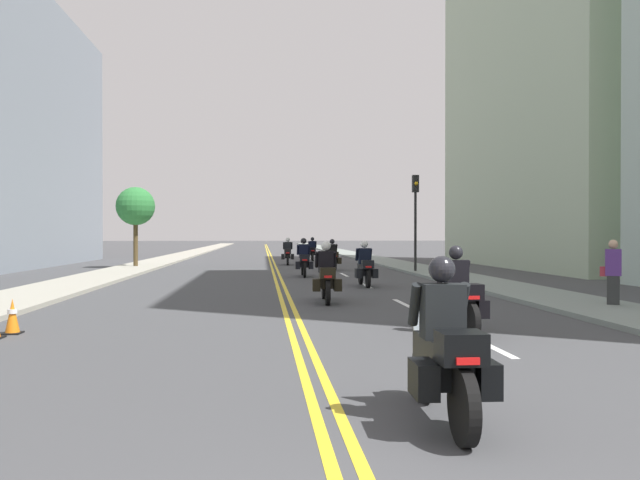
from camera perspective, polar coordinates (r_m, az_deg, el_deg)
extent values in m
plane|color=#414144|center=(50.04, -4.56, -1.58)|extent=(264.00, 264.00, 0.00)
cube|color=#9F9A8C|center=(50.48, -12.93, -1.51)|extent=(2.52, 144.00, 0.12)
cube|color=gray|center=(50.67, 3.78, -1.49)|extent=(2.52, 144.00, 0.12)
cube|color=yellow|center=(50.04, -4.70, -1.58)|extent=(0.12, 132.00, 0.01)
cube|color=yellow|center=(50.04, -4.42, -1.58)|extent=(0.12, 132.00, 0.01)
cube|color=silver|center=(10.82, 14.96, -9.18)|extent=(0.14, 2.40, 0.01)
cube|color=silver|center=(16.53, 7.70, -5.81)|extent=(0.14, 2.40, 0.01)
cube|color=silver|center=(22.39, 4.23, -4.15)|extent=(0.14, 2.40, 0.01)
cube|color=silver|center=(28.31, 2.21, -3.18)|extent=(0.14, 2.40, 0.01)
cube|color=silver|center=(34.25, 0.90, -2.54)|extent=(0.14, 2.40, 0.01)
cube|color=silver|center=(40.22, -0.03, -2.09)|extent=(0.14, 2.40, 0.01)
cube|color=silver|center=(46.19, -0.72, -1.75)|extent=(0.14, 2.40, 0.01)
cube|color=silver|center=(52.17, -1.24, -1.49)|extent=(0.14, 2.40, 0.01)
cube|color=silver|center=(58.15, -1.66, -1.29)|extent=(0.14, 2.40, 0.01)
cube|color=#A5BA9B|center=(38.53, 20.19, 13.86)|extent=(6.08, 19.77, 21.49)
cube|color=#2D3847|center=(39.06, 24.25, 5.68)|extent=(0.04, 16.60, 0.90)
cube|color=#2D3847|center=(40.03, 24.28, 14.13)|extent=(0.04, 16.60, 0.90)
cylinder|color=black|center=(7.06, 9.43, -11.65)|extent=(0.12, 0.67, 0.67)
cylinder|color=black|center=(5.69, 12.97, -14.64)|extent=(0.12, 0.67, 0.67)
cube|color=silver|center=(7.00, 9.44, -8.80)|extent=(0.15, 0.32, 0.04)
cube|color=black|center=(6.31, 11.00, -10.52)|extent=(0.34, 1.12, 0.40)
cube|color=black|center=(5.65, 12.76, -9.56)|extent=(0.41, 0.37, 0.28)
cube|color=red|center=(5.49, 13.34, -10.71)|extent=(0.20, 0.03, 0.06)
cube|color=black|center=(5.85, 9.43, -12.40)|extent=(0.21, 0.44, 0.32)
cube|color=black|center=(6.00, 14.75, -12.08)|extent=(0.21, 0.44, 0.32)
cube|color=#B2C1CC|center=(6.70, 9.97, -6.59)|extent=(0.36, 0.13, 0.36)
cube|color=black|center=(6.19, 11.13, -6.38)|extent=(0.41, 0.27, 0.53)
cylinder|color=black|center=(6.27, 8.65, -5.83)|extent=(0.11, 0.28, 0.45)
cylinder|color=black|center=(6.40, 12.87, -5.71)|extent=(0.11, 0.28, 0.45)
sphere|color=black|center=(6.19, 11.07, -2.63)|extent=(0.26, 0.26, 0.26)
cylinder|color=black|center=(12.65, 11.02, -6.31)|extent=(0.13, 0.65, 0.65)
cylinder|color=black|center=(11.17, 13.65, -7.22)|extent=(0.13, 0.65, 0.65)
cube|color=silver|center=(12.61, 11.02, -4.76)|extent=(0.15, 0.33, 0.04)
cube|color=black|center=(11.87, 12.25, -5.40)|extent=(0.37, 1.22, 0.40)
cube|color=black|center=(11.19, 13.51, -4.63)|extent=(0.41, 0.38, 0.28)
cube|color=red|center=(11.02, 13.86, -5.13)|extent=(0.20, 0.04, 0.06)
cube|color=black|center=(11.34, 11.74, -6.18)|extent=(0.22, 0.45, 0.32)
cube|color=black|center=(11.54, 14.38, -6.07)|extent=(0.22, 0.45, 0.32)
cube|color=#B2C1CC|center=(12.32, 11.45, -3.41)|extent=(0.36, 0.14, 0.36)
cube|color=black|center=(11.79, 12.34, -3.13)|extent=(0.41, 0.28, 0.55)
cylinder|color=black|center=(11.84, 11.00, -2.87)|extent=(0.11, 0.28, 0.45)
cylinder|color=black|center=(12.01, 13.17, -2.83)|extent=(0.11, 0.28, 0.45)
sphere|color=black|center=(11.80, 12.29, -1.12)|extent=(0.26, 0.26, 0.26)
cylinder|color=black|center=(17.70, 0.38, -4.35)|extent=(0.14, 0.65, 0.65)
cylinder|color=black|center=(16.10, 0.72, -4.83)|extent=(0.14, 0.65, 0.65)
cube|color=silver|center=(17.68, 0.38, -3.24)|extent=(0.15, 0.33, 0.04)
cube|color=black|center=(16.88, 0.54, -3.63)|extent=(0.37, 1.24, 0.40)
cube|color=black|center=(16.15, 0.70, -3.04)|extent=(0.41, 0.38, 0.28)
cube|color=red|center=(15.96, 0.74, -3.37)|extent=(0.20, 0.04, 0.06)
cube|color=black|center=(16.39, -0.34, -4.11)|extent=(0.22, 0.45, 0.32)
cube|color=black|center=(16.43, 1.62, -4.10)|extent=(0.22, 0.45, 0.32)
cube|color=#B2C1CC|center=(17.37, 0.43, -2.26)|extent=(0.36, 0.14, 0.36)
cube|color=black|center=(16.80, 0.55, -1.99)|extent=(0.41, 0.28, 0.57)
cylinder|color=black|center=(16.94, -0.29, -1.80)|extent=(0.11, 0.28, 0.45)
cylinder|color=black|center=(16.97, 1.33, -1.80)|extent=(0.11, 0.28, 0.45)
sphere|color=white|center=(16.82, 0.54, -0.54)|extent=(0.26, 0.26, 0.26)
cylinder|color=black|center=(22.86, 3.73, -3.30)|extent=(0.10, 0.61, 0.61)
cylinder|color=black|center=(21.34, 4.40, -3.57)|extent=(0.10, 0.61, 0.61)
cube|color=silver|center=(22.85, 3.73, -2.49)|extent=(0.14, 0.32, 0.04)
cube|color=black|center=(22.08, 4.05, -2.71)|extent=(0.32, 1.18, 0.40)
cube|color=black|center=(21.38, 4.36, -2.22)|extent=(0.40, 0.36, 0.28)
cube|color=red|center=(21.20, 4.45, -2.46)|extent=(0.20, 0.03, 0.06)
cube|color=black|center=(21.58, 3.52, -3.05)|extent=(0.20, 0.44, 0.32)
cube|color=black|center=(21.68, 4.99, -3.03)|extent=(0.20, 0.44, 0.32)
cube|color=#B2C1CC|center=(22.55, 3.85, -1.67)|extent=(0.36, 0.12, 0.36)
cube|color=black|center=(22.01, 4.08, -1.47)|extent=(0.40, 0.26, 0.56)
cylinder|color=black|center=(22.12, 3.40, -1.33)|extent=(0.10, 0.28, 0.45)
cylinder|color=black|center=(22.20, 4.62, -1.33)|extent=(0.10, 0.28, 0.45)
sphere|color=white|center=(22.03, 4.06, -0.38)|extent=(0.26, 0.26, 0.26)
cylinder|color=black|center=(27.99, -1.60, -2.55)|extent=(0.11, 0.66, 0.66)
cylinder|color=black|center=(26.36, -1.41, -2.74)|extent=(0.11, 0.66, 0.66)
cube|color=silver|center=(27.97, -1.60, -1.83)|extent=(0.14, 0.32, 0.04)
cube|color=black|center=(27.16, -1.51, -2.05)|extent=(0.33, 1.24, 0.40)
cube|color=black|center=(26.42, -1.42, -1.65)|extent=(0.40, 0.36, 0.28)
cube|color=red|center=(26.24, -1.40, -1.84)|extent=(0.20, 0.03, 0.06)
cube|color=black|center=(26.67, -2.05, -2.31)|extent=(0.20, 0.44, 0.32)
cube|color=black|center=(26.70, -0.85, -2.31)|extent=(0.20, 0.44, 0.32)
cube|color=#B2C1CC|center=(27.67, -1.57, -1.22)|extent=(0.36, 0.13, 0.36)
cube|color=black|center=(27.10, -1.50, -1.01)|extent=(0.40, 0.26, 0.59)
cylinder|color=black|center=(27.23, -2.03, -0.89)|extent=(0.10, 0.28, 0.45)
cylinder|color=black|center=(27.26, -1.02, -0.89)|extent=(0.10, 0.28, 0.45)
sphere|color=black|center=(27.12, -1.51, -0.08)|extent=(0.26, 0.26, 0.26)
cylinder|color=black|center=(32.95, 0.90, -2.13)|extent=(0.16, 0.62, 0.62)
cylinder|color=black|center=(31.48, 1.33, -2.25)|extent=(0.16, 0.62, 0.62)
cube|color=silver|center=(32.94, 0.90, -1.56)|extent=(0.16, 0.33, 0.04)
cube|color=black|center=(32.21, 1.11, -1.69)|extent=(0.38, 1.15, 0.40)
cube|color=black|center=(31.54, 1.31, -1.34)|extent=(0.42, 0.38, 0.28)
cube|color=red|center=(31.35, 1.37, -1.49)|extent=(0.20, 0.04, 0.06)
cube|color=black|center=(31.72, 0.75, -1.90)|extent=(0.22, 0.45, 0.32)
cube|color=black|center=(31.82, 1.74, -1.90)|extent=(0.22, 0.45, 0.32)
cube|color=#B2C1CC|center=(32.66, 0.97, -0.99)|extent=(0.37, 0.14, 0.36)
cube|color=black|center=(32.14, 1.13, -0.86)|extent=(0.41, 0.28, 0.53)
cylinder|color=black|center=(32.25, 0.66, -0.77)|extent=(0.11, 0.29, 0.45)
cylinder|color=black|center=(32.33, 1.50, -0.77)|extent=(0.11, 0.29, 0.45)
sphere|color=black|center=(32.16, 1.12, -0.14)|extent=(0.26, 0.26, 0.26)
cylinder|color=black|center=(38.54, -2.96, -1.73)|extent=(0.16, 0.65, 0.65)
cylinder|color=black|center=(36.94, -2.97, -1.82)|extent=(0.16, 0.65, 0.65)
cube|color=silver|center=(38.53, -2.96, -1.22)|extent=(0.15, 0.33, 0.04)
cube|color=black|center=(37.73, -2.96, -1.35)|extent=(0.37, 1.23, 0.40)
cube|color=black|center=(37.00, -2.97, -1.04)|extent=(0.42, 0.38, 0.28)
cube|color=red|center=(36.81, -2.97, -1.18)|extent=(0.20, 0.04, 0.06)
cube|color=black|center=(37.25, -3.40, -1.53)|extent=(0.22, 0.45, 0.32)
cube|color=black|center=(37.25, -2.54, -1.53)|extent=(0.22, 0.45, 0.32)
cube|color=#B2C1CC|center=(38.23, -2.96, -0.75)|extent=(0.37, 0.14, 0.36)
cube|color=black|center=(37.67, -2.96, -0.61)|extent=(0.41, 0.28, 0.58)
cylinder|color=black|center=(37.82, -3.33, -0.53)|extent=(0.11, 0.29, 0.45)
cylinder|color=black|center=(37.81, -2.60, -0.53)|extent=(0.11, 0.29, 0.45)
sphere|color=white|center=(37.69, -2.96, 0.04)|extent=(0.26, 0.26, 0.26)
cylinder|color=black|center=(43.87, -0.74, -1.47)|extent=(0.14, 0.63, 0.62)
cylinder|color=black|center=(42.31, -0.66, -1.54)|extent=(0.14, 0.63, 0.62)
cube|color=silver|center=(43.86, -0.74, -1.04)|extent=(0.15, 0.33, 0.04)
cube|color=black|center=(43.08, -0.70, -1.13)|extent=(0.37, 1.20, 0.40)
cube|color=black|center=(42.37, -0.66, -0.86)|extent=(0.42, 0.38, 0.28)
cube|color=red|center=(42.18, -0.66, -0.98)|extent=(0.20, 0.04, 0.06)
cube|color=black|center=(42.61, -1.05, -1.29)|extent=(0.22, 0.45, 0.32)
cube|color=black|center=(42.63, -0.30, -1.28)|extent=(0.22, 0.45, 0.32)
cube|color=#B2C1CC|center=(43.57, -0.72, -0.61)|extent=(0.37, 0.14, 0.36)
cube|color=black|center=(43.02, -0.70, -0.48)|extent=(0.41, 0.28, 0.59)
cylinder|color=black|center=(43.16, -1.02, -0.41)|extent=(0.11, 0.28, 0.45)
cylinder|color=black|center=(43.18, -0.39, -0.41)|extent=(0.11, 0.28, 0.45)
sphere|color=black|center=(43.04, -0.70, 0.10)|extent=(0.26, 0.26, 0.26)
cube|color=black|center=(12.86, -26.25, -7.62)|extent=(0.32, 0.32, 0.03)
cone|color=orange|center=(12.82, -26.26, -6.19)|extent=(0.25, 0.25, 0.62)
cylinder|color=white|center=(12.81, -26.26, -5.86)|extent=(0.17, 0.17, 0.08)
cylinder|color=black|center=(29.51, 8.70, 0.70)|extent=(0.12, 0.12, 3.85)
cube|color=black|center=(29.60, 8.70, 5.10)|extent=(0.28, 0.28, 0.80)
sphere|color=yellow|center=(29.46, 8.77, 5.12)|extent=(0.18, 0.18, 0.18)
cube|color=#2B2E2E|center=(16.81, 25.18, -4.36)|extent=(0.34, 0.31, 0.82)
cube|color=#54307F|center=(16.76, 25.19, -1.86)|extent=(0.42, 0.37, 0.65)
sphere|color=tan|center=(16.75, 25.19, -0.35)|extent=(0.22, 0.22, 0.22)
cube|color=#A92E3D|center=(16.77, 24.43, -2.63)|extent=(0.19, 0.16, 0.24)
cylinder|color=#4C3B21|center=(35.21, -16.47, -0.34)|extent=(0.24, 0.24, 2.63)
sphere|color=#2D7737|center=(35.24, -16.48, 2.98)|extent=(2.07, 2.07, 2.07)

